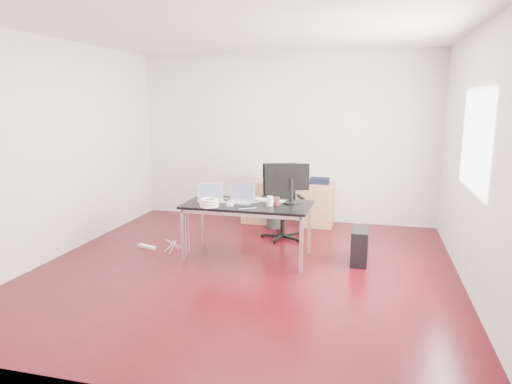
% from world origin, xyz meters
% --- Properties ---
extents(room_shell, '(5.00, 5.00, 5.00)m').
position_xyz_m(room_shell, '(0.04, 0.00, 1.40)').
color(room_shell, '#3B060D').
rests_on(room_shell, ground).
extents(desk, '(1.60, 0.80, 0.73)m').
position_xyz_m(desk, '(-0.07, 0.38, 0.68)').
color(desk, black).
rests_on(desk, ground).
extents(office_chair, '(0.63, 0.65, 1.08)m').
position_xyz_m(office_chair, '(0.17, 1.43, 0.61)').
color(office_chair, black).
rests_on(office_chair, ground).
extents(filing_cabinet_left, '(0.50, 0.50, 0.70)m').
position_xyz_m(filing_cabinet_left, '(-0.38, 2.23, 0.35)').
color(filing_cabinet_left, '#A67553').
rests_on(filing_cabinet_left, ground).
extents(filing_cabinet_right, '(0.50, 0.50, 0.70)m').
position_xyz_m(filing_cabinet_right, '(0.62, 2.23, 0.35)').
color(filing_cabinet_right, '#A67553').
rests_on(filing_cabinet_right, ground).
extents(pc_tower, '(0.21, 0.46, 0.44)m').
position_xyz_m(pc_tower, '(1.35, 0.56, 0.22)').
color(pc_tower, black).
rests_on(pc_tower, ground).
extents(wastebasket, '(0.26, 0.26, 0.28)m').
position_xyz_m(wastebasket, '(-0.05, 1.90, 0.14)').
color(wastebasket, black).
rests_on(wastebasket, ground).
extents(power_strip, '(0.30, 0.15, 0.04)m').
position_xyz_m(power_strip, '(-1.54, 0.44, 0.02)').
color(power_strip, white).
rests_on(power_strip, ground).
extents(laptop_left, '(0.41, 0.38, 0.23)m').
position_xyz_m(laptop_left, '(-0.56, 0.37, 0.79)').
color(laptop_left, silver).
rests_on(laptop_left, desk).
extents(laptop_right, '(0.34, 0.27, 0.23)m').
position_xyz_m(laptop_right, '(-0.17, 0.43, 0.79)').
color(laptop_right, silver).
rests_on(laptop_right, desk).
extents(monitor, '(0.45, 0.26, 0.51)m').
position_xyz_m(monitor, '(0.46, 0.57, 1.01)').
color(monitor, black).
rests_on(monitor, desk).
extents(keyboard, '(0.46, 0.24, 0.02)m').
position_xyz_m(keyboard, '(0.17, 0.58, 0.74)').
color(keyboard, white).
rests_on(keyboard, desk).
extents(cup_white, '(0.08, 0.08, 0.12)m').
position_xyz_m(cup_white, '(0.24, 0.32, 0.79)').
color(cup_white, white).
rests_on(cup_white, desk).
extents(cup_brown, '(0.08, 0.08, 0.10)m').
position_xyz_m(cup_brown, '(0.31, 0.39, 0.78)').
color(cup_brown, '#57261E').
rests_on(cup_brown, desk).
extents(cable_coil, '(0.24, 0.24, 0.11)m').
position_xyz_m(cable_coil, '(-0.47, 0.07, 0.78)').
color(cable_coil, white).
rests_on(cable_coil, desk).
extents(power_adapter, '(0.08, 0.08, 0.03)m').
position_xyz_m(power_adapter, '(-0.24, 0.19, 0.74)').
color(power_adapter, white).
rests_on(power_adapter, desk).
extents(speaker, '(0.10, 0.09, 0.18)m').
position_xyz_m(speaker, '(-0.32, 2.27, 0.79)').
color(speaker, '#9E9E9E').
rests_on(speaker, filing_cabinet_left).
extents(navy_garment, '(0.30, 0.24, 0.09)m').
position_xyz_m(navy_garment, '(0.64, 2.21, 0.74)').
color(navy_garment, black).
rests_on(navy_garment, filing_cabinet_right).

